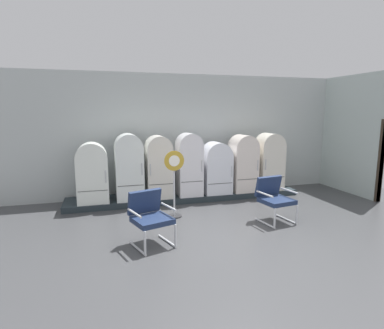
{
  "coord_description": "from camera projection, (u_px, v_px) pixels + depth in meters",
  "views": [
    {
      "loc": [
        -2.09,
        -4.82,
        2.29
      ],
      "look_at": [
        0.09,
        2.75,
        0.96
      ],
      "focal_mm": 29.64,
      "sensor_mm": 36.0,
      "label": 1
    }
  ],
  "objects": [
    {
      "name": "sign_stand",
      "position": [
        174.0,
        186.0,
        6.84
      ],
      "size": [
        0.43,
        0.32,
        1.46
      ],
      "color": "#2D2D30",
      "rests_on": "ground"
    },
    {
      "name": "refrigerator_5",
      "position": [
        243.0,
        161.0,
        8.56
      ],
      "size": [
        0.65,
        0.69,
        1.52
      ],
      "color": "silver",
      "rests_on": "display_plinth"
    },
    {
      "name": "armchair_right",
      "position": [
        274.0,
        197.0,
        6.61
      ],
      "size": [
        0.75,
        0.77,
        0.93
      ],
      "color": "silver",
      "rests_on": "ground"
    },
    {
      "name": "refrigerator_3",
      "position": [
        189.0,
        163.0,
        8.1
      ],
      "size": [
        0.61,
        0.61,
        1.6
      ],
      "color": "white",
      "rests_on": "display_plinth"
    },
    {
      "name": "refrigerator_0",
      "position": [
        92.0,
        171.0,
        7.47
      ],
      "size": [
        0.72,
        0.61,
        1.43
      ],
      "color": "white",
      "rests_on": "display_plinth"
    },
    {
      "name": "side_wall_right",
      "position": [
        351.0,
        135.0,
        8.86
      ],
      "size": [
        0.16,
        2.2,
        3.27
      ],
      "color": "#B2C1BD",
      "rests_on": "ground"
    },
    {
      "name": "refrigerator_4",
      "position": [
        216.0,
        167.0,
        8.36
      ],
      "size": [
        0.71,
        0.67,
        1.35
      ],
      "color": "white",
      "rests_on": "display_plinth"
    },
    {
      "name": "refrigerator_2",
      "position": [
        159.0,
        165.0,
        7.9
      ],
      "size": [
        0.63,
        0.64,
        1.55
      ],
      "color": "silver",
      "rests_on": "display_plinth"
    },
    {
      "name": "refrigerator_6",
      "position": [
        269.0,
        160.0,
        8.73
      ],
      "size": [
        0.68,
        0.62,
        1.56
      ],
      "color": "silver",
      "rests_on": "display_plinth"
    },
    {
      "name": "refrigerator_1",
      "position": [
        129.0,
        165.0,
        7.74
      ],
      "size": [
        0.66,
        0.73,
        1.61
      ],
      "color": "white",
      "rests_on": "display_plinth"
    },
    {
      "name": "armchair_left",
      "position": [
        150.0,
        215.0,
        5.44
      ],
      "size": [
        0.8,
        0.83,
        0.93
      ],
      "color": "silver",
      "rests_on": "ground"
    },
    {
      "name": "display_plinth",
      "position": [
        186.0,
        196.0,
        8.37
      ],
      "size": [
        6.07,
        0.95,
        0.14
      ],
      "primitive_type": "cube",
      "color": "#232E33",
      "rests_on": "ground"
    },
    {
      "name": "back_wall",
      "position": [
        180.0,
        135.0,
        8.71
      ],
      "size": [
        11.76,
        0.12,
        3.27
      ],
      "color": "#B7BEBD",
      "rests_on": "ground"
    },
    {
      "name": "ground",
      "position": [
        231.0,
        246.0,
        5.52
      ],
      "size": [
        12.0,
        10.0,
        0.05
      ],
      "primitive_type": "cube",
      "color": "#3E3F42"
    }
  ]
}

